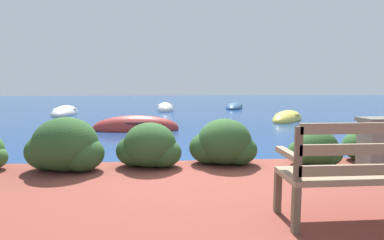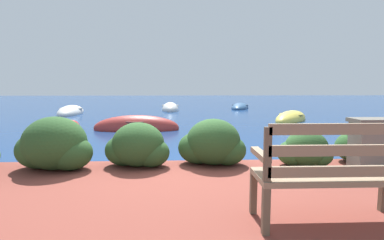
{
  "view_description": "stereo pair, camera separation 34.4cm",
  "coord_description": "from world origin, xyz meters",
  "px_view_note": "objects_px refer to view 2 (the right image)",
  "views": [
    {
      "loc": [
        -0.34,
        -4.81,
        1.45
      ],
      "look_at": [
        0.39,
        4.76,
        0.35
      ],
      "focal_mm": 28.0,
      "sensor_mm": 36.0,
      "label": 1
    },
    {
      "loc": [
        0.0,
        -4.83,
        1.45
      ],
      "look_at": [
        0.39,
        4.76,
        0.35
      ],
      "focal_mm": 28.0,
      "sensor_mm": 36.0,
      "label": 2
    }
  ],
  "objects_px": {
    "rowboat_distant": "(240,108)",
    "rowboat_far": "(71,112)",
    "park_bench": "(334,171)",
    "rowboat_nearest": "(136,128)",
    "rowboat_mid": "(291,119)",
    "rowboat_outer": "(170,109)",
    "mooring_buoy": "(71,128)"
  },
  "relations": [
    {
      "from": "rowboat_nearest",
      "to": "rowboat_distant",
      "type": "xyz_separation_m",
      "value": [
        5.28,
        9.25,
        -0.02
      ]
    },
    {
      "from": "rowboat_nearest",
      "to": "rowboat_mid",
      "type": "bearing_deg",
      "value": 22.41
    },
    {
      "from": "rowboat_mid",
      "to": "rowboat_distant",
      "type": "height_order",
      "value": "rowboat_mid"
    },
    {
      "from": "park_bench",
      "to": "rowboat_distant",
      "type": "xyz_separation_m",
      "value": [
        2.51,
        16.56,
        -0.65
      ]
    },
    {
      "from": "rowboat_far",
      "to": "rowboat_outer",
      "type": "distance_m",
      "value": 5.43
    },
    {
      "from": "rowboat_mid",
      "to": "mooring_buoy",
      "type": "relative_size",
      "value": 4.76
    },
    {
      "from": "mooring_buoy",
      "to": "rowboat_nearest",
      "type": "bearing_deg",
      "value": 6.71
    },
    {
      "from": "rowboat_nearest",
      "to": "mooring_buoy",
      "type": "xyz_separation_m",
      "value": [
        -2.03,
        -0.24,
        0.03
      ]
    },
    {
      "from": "rowboat_far",
      "to": "mooring_buoy",
      "type": "relative_size",
      "value": 5.61
    },
    {
      "from": "rowboat_mid",
      "to": "park_bench",
      "type": "bearing_deg",
      "value": -162.79
    },
    {
      "from": "park_bench",
      "to": "rowboat_distant",
      "type": "distance_m",
      "value": 16.76
    },
    {
      "from": "park_bench",
      "to": "rowboat_mid",
      "type": "distance_m",
      "value": 10.28
    },
    {
      "from": "rowboat_nearest",
      "to": "rowboat_far",
      "type": "relative_size",
      "value": 0.83
    },
    {
      "from": "rowboat_outer",
      "to": "rowboat_far",
      "type": "bearing_deg",
      "value": 108.77
    },
    {
      "from": "rowboat_far",
      "to": "park_bench",
      "type": "bearing_deg",
      "value": -159.55
    },
    {
      "from": "rowboat_mid",
      "to": "mooring_buoy",
      "type": "distance_m",
      "value": 8.5
    },
    {
      "from": "rowboat_far",
      "to": "rowboat_outer",
      "type": "xyz_separation_m",
      "value": [
        5.09,
        1.89,
        0.01
      ]
    },
    {
      "from": "rowboat_nearest",
      "to": "rowboat_distant",
      "type": "height_order",
      "value": "rowboat_nearest"
    },
    {
      "from": "rowboat_mid",
      "to": "rowboat_outer",
      "type": "distance_m",
      "value": 7.5
    },
    {
      "from": "park_bench",
      "to": "rowboat_nearest",
      "type": "bearing_deg",
      "value": 104.53
    },
    {
      "from": "rowboat_outer",
      "to": "rowboat_distant",
      "type": "height_order",
      "value": "rowboat_outer"
    },
    {
      "from": "park_bench",
      "to": "rowboat_outer",
      "type": "bearing_deg",
      "value": 90.97
    },
    {
      "from": "rowboat_far",
      "to": "rowboat_distant",
      "type": "bearing_deg",
      "value": -78.21
    },
    {
      "from": "rowboat_nearest",
      "to": "park_bench",
      "type": "bearing_deg",
      "value": -68.57
    },
    {
      "from": "mooring_buoy",
      "to": "park_bench",
      "type": "bearing_deg",
      "value": -55.82
    },
    {
      "from": "rowboat_mid",
      "to": "mooring_buoy",
      "type": "bearing_deg",
      "value": 144.03
    },
    {
      "from": "rowboat_outer",
      "to": "mooring_buoy",
      "type": "xyz_separation_m",
      "value": [
        -2.88,
        -8.06,
        0.03
      ]
    },
    {
      "from": "park_bench",
      "to": "rowboat_outer",
      "type": "height_order",
      "value": "park_bench"
    },
    {
      "from": "rowboat_distant",
      "to": "rowboat_far",
      "type": "bearing_deg",
      "value": -53.2
    },
    {
      "from": "rowboat_outer",
      "to": "rowboat_distant",
      "type": "distance_m",
      "value": 4.65
    },
    {
      "from": "rowboat_nearest",
      "to": "rowboat_outer",
      "type": "relative_size",
      "value": 1.09
    },
    {
      "from": "rowboat_nearest",
      "to": "rowboat_distant",
      "type": "relative_size",
      "value": 0.88
    }
  ]
}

